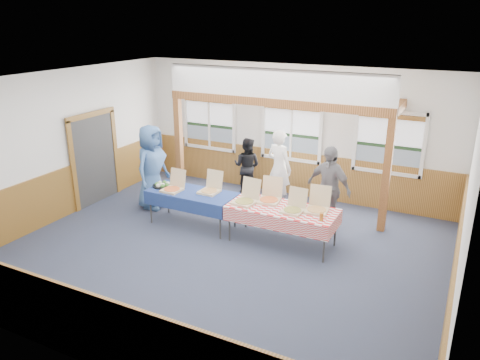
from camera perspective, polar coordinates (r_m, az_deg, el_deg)
name	(u,v)px	position (r m, az deg, el deg)	size (l,w,h in m)	color
floor	(224,251)	(9.05, -2.01, -8.62)	(8.00, 8.00, 0.00)	#292F42
ceiling	(221,82)	(8.06, -2.28, 11.90)	(8.00, 8.00, 0.00)	white
wall_back	(292,131)	(11.49, 6.36, 5.93)	(8.00, 8.00, 0.00)	silver
wall_front	(78,255)	(5.85, -19.12, -8.66)	(8.00, 8.00, 0.00)	silver
wall_left	(61,145)	(10.86, -21.00, 3.97)	(8.00, 8.00, 0.00)	silver
wall_right	(466,211)	(7.47, 25.88, -3.42)	(8.00, 8.00, 0.00)	silver
wainscot_back	(290,172)	(11.76, 6.13, 0.92)	(7.98, 0.05, 1.10)	brown
wainscot_front	(89,329)	(6.41, -17.89, -16.92)	(7.98, 0.05, 1.10)	brown
wainscot_left	(68,191)	(11.15, -20.27, -1.25)	(0.05, 6.98, 1.10)	brown
wainscot_right	(453,275)	(7.90, 24.58, -10.45)	(0.05, 6.98, 1.10)	brown
cased_opening	(95,159)	(11.58, -17.31, 2.44)	(0.06, 1.30, 2.10)	#323232
window_left	(209,119)	(12.41, -3.75, 7.38)	(1.56, 0.10, 1.46)	white
window_mid	(292,128)	(11.43, 6.30, 6.27)	(1.56, 0.10, 1.46)	white
window_right	(389,139)	(10.87, 17.73, 4.78)	(1.56, 0.10, 1.46)	white
post_left	(179,146)	(11.67, -7.43, 4.07)	(0.15, 0.15, 2.40)	brown
post_right	(386,176)	(9.87, 17.42, 0.47)	(0.15, 0.15, 2.40)	brown
cross_beam	(274,102)	(10.22, 4.12, 9.42)	(5.15, 0.18, 0.18)	brown
table_left	(192,194)	(9.89, -5.88, -1.75)	(2.03, 1.31, 0.76)	#323232
table_right	(282,210)	(9.07, 5.19, -3.69)	(2.30, 1.75, 0.76)	#323232
pizza_box_a	(173,188)	(9.97, -8.17, -0.92)	(0.40, 0.48, 0.42)	beige
pizza_box_b	(210,189)	(9.80, -3.67, -1.13)	(0.40, 0.48, 0.42)	beige
pizza_box_c	(246,200)	(9.22, 0.69, -2.42)	(0.47, 0.55, 0.45)	beige
pizza_box_d	(270,198)	(9.31, 3.62, -2.22)	(0.47, 0.55, 0.45)	beige
pizza_box_e	(293,208)	(8.88, 6.54, -3.46)	(0.41, 0.49, 0.41)	beige
pizza_box_f	(317,208)	(8.96, 9.40, -3.37)	(0.45, 0.53, 0.45)	beige
veggie_tray	(162,185)	(10.26, -9.44, -0.60)	(0.43, 0.43, 0.10)	black
drink_glass	(321,217)	(8.55, 9.89, -4.46)	(0.07, 0.07, 0.15)	#A35D1B
woman_white	(279,168)	(10.88, 4.79, 1.45)	(0.66, 0.44, 1.82)	white
woman_black	(247,166)	(11.62, 0.86, 1.71)	(0.70, 0.55, 1.44)	black
man_blue	(152,167)	(10.90, -10.70, 1.58)	(0.96, 0.62, 1.96)	#3C6197
person_grey	(328,188)	(9.81, 10.72, -0.97)	(1.05, 0.44, 1.79)	slate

